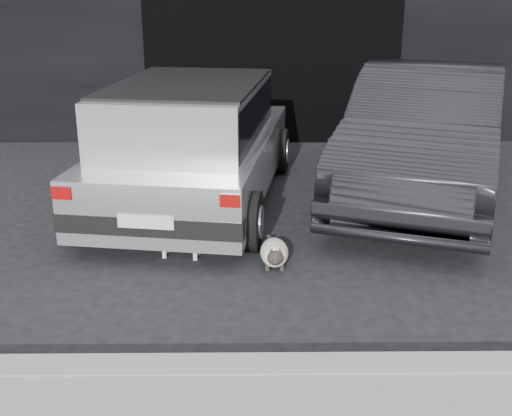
{
  "coord_description": "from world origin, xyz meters",
  "views": [
    {
      "loc": [
        0.63,
        -6.24,
        2.51
      ],
      "look_at": [
        0.69,
        -0.76,
        0.55
      ],
      "focal_mm": 45.0,
      "sensor_mm": 36.0,
      "label": 1
    }
  ],
  "objects_px": {
    "silver_hatchback": "(193,138)",
    "second_car": "(426,132)",
    "cat_siamese": "(274,253)",
    "cat_white": "(185,240)"
  },
  "relations": [
    {
      "from": "second_car",
      "to": "cat_siamese",
      "type": "relative_size",
      "value": 5.97
    },
    {
      "from": "second_car",
      "to": "cat_white",
      "type": "distance_m",
      "value": 3.39
    },
    {
      "from": "cat_siamese",
      "to": "cat_white",
      "type": "xyz_separation_m",
      "value": [
        -0.85,
        0.22,
        0.05
      ]
    },
    {
      "from": "silver_hatchback",
      "to": "second_car",
      "type": "distance_m",
      "value": 2.8
    },
    {
      "from": "silver_hatchback",
      "to": "cat_siamese",
      "type": "bearing_deg",
      "value": -54.99
    },
    {
      "from": "silver_hatchback",
      "to": "cat_siamese",
      "type": "distance_m",
      "value": 2.09
    },
    {
      "from": "silver_hatchback",
      "to": "second_car",
      "type": "relative_size",
      "value": 0.89
    },
    {
      "from": "cat_siamese",
      "to": "cat_white",
      "type": "height_order",
      "value": "cat_white"
    },
    {
      "from": "silver_hatchback",
      "to": "cat_white",
      "type": "xyz_separation_m",
      "value": [
        0.03,
        -1.56,
        -0.62
      ]
    },
    {
      "from": "cat_siamese",
      "to": "cat_white",
      "type": "bearing_deg",
      "value": -13.89
    }
  ]
}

